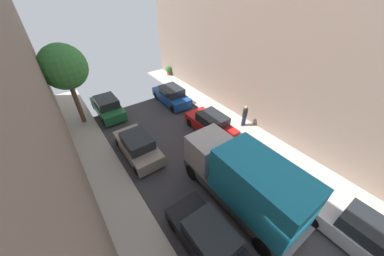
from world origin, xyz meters
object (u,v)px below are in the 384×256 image
at_px(potted_plant_1, 169,70).
at_px(delivery_truck, 244,181).
at_px(parked_car_right_4, 171,95).
at_px(parked_car_right_2, 362,234).
at_px(parked_car_left_5, 108,107).
at_px(pedestrian, 245,115).
at_px(street_tree_0, 64,67).
at_px(parked_car_left_3, 209,239).
at_px(parked_car_right_3, 211,124).
at_px(parked_car_left_4, 138,146).

bearing_deg(potted_plant_1, delivery_truck, -108.92).
bearing_deg(potted_plant_1, parked_car_right_4, -118.42).
bearing_deg(parked_car_right_2, parked_car_left_5, 107.68).
height_order(parked_car_right_4, pedestrian, pedestrian).
bearing_deg(street_tree_0, potted_plant_1, 22.44).
bearing_deg(delivery_truck, potted_plant_1, 71.08).
bearing_deg(parked_car_left_3, parked_car_right_4, 65.50).
distance_m(delivery_truck, pedestrian, 6.95).
bearing_deg(parked_car_left_3, parked_car_right_3, 49.07).
xyz_separation_m(parked_car_left_5, pedestrian, (7.90, -7.99, 0.35)).
relative_size(parked_car_right_3, delivery_truck, 0.64).
bearing_deg(delivery_truck, parked_car_left_3, -165.07).
distance_m(parked_car_left_4, parked_car_right_3, 5.48).
xyz_separation_m(parked_car_right_3, street_tree_0, (-7.43, 6.91, 3.85)).
height_order(parked_car_right_2, pedestrian, pedestrian).
distance_m(parked_car_left_3, parked_car_right_2, 6.53).
relative_size(parked_car_right_4, potted_plant_1, 4.04).
distance_m(parked_car_right_3, street_tree_0, 10.85).
bearing_deg(parked_car_left_5, potted_plant_1, 26.43).
distance_m(parked_car_left_3, parked_car_left_5, 13.27).
height_order(parked_car_left_3, parked_car_right_3, same).
relative_size(parked_car_left_4, street_tree_0, 0.70).
xyz_separation_m(parked_car_right_4, potted_plant_1, (3.04, 5.62, 0.02)).
height_order(parked_car_left_3, street_tree_0, street_tree_0).
xyz_separation_m(parked_car_right_2, street_tree_0, (-7.43, 16.81, 3.85)).
distance_m(parked_car_left_4, street_tree_0, 7.40).
xyz_separation_m(parked_car_left_4, pedestrian, (7.90, -1.88, 0.35)).
bearing_deg(street_tree_0, delivery_truck, -69.14).
xyz_separation_m(parked_car_left_4, delivery_truck, (2.70, -6.44, 1.07)).
relative_size(parked_car_left_3, pedestrian, 2.44).
height_order(pedestrian, street_tree_0, street_tree_0).
height_order(pedestrian, potted_plant_1, pedestrian).
relative_size(parked_car_right_4, street_tree_0, 0.70).
bearing_deg(parked_car_right_3, pedestrian, -20.72).
distance_m(parked_car_left_5, pedestrian, 11.24).
bearing_deg(potted_plant_1, parked_car_left_3, -115.79).
bearing_deg(parked_car_left_4, parked_car_left_3, -90.00).
bearing_deg(pedestrian, street_tree_0, 141.65).
relative_size(parked_car_left_3, delivery_truck, 0.64).
height_order(parked_car_left_5, parked_car_right_2, same).
bearing_deg(parked_car_left_5, pedestrian, -45.32).
height_order(parked_car_left_3, parked_car_left_5, same).
relative_size(parked_car_left_3, street_tree_0, 0.70).
relative_size(pedestrian, street_tree_0, 0.29).
bearing_deg(parked_car_right_3, parked_car_right_2, -90.00).
distance_m(delivery_truck, potted_plant_1, 17.73).
distance_m(parked_car_left_5, street_tree_0, 4.35).
distance_m(street_tree_0, potted_plant_1, 11.96).
xyz_separation_m(parked_car_right_3, delivery_truck, (-2.70, -5.51, 1.07)).
bearing_deg(parked_car_left_4, parked_car_right_4, 40.96).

